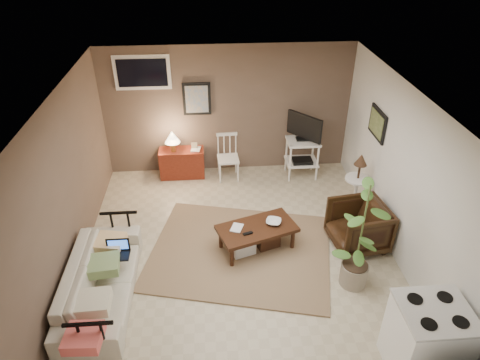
{
  "coord_description": "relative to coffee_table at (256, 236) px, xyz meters",
  "views": [
    {
      "loc": [
        -0.34,
        -4.77,
        4.25
      ],
      "look_at": [
        0.06,
        0.35,
        1.04
      ],
      "focal_mm": 32.0,
      "sensor_mm": 36.0,
      "label": 1
    }
  ],
  "objects": [
    {
      "name": "floor",
      "position": [
        -0.27,
        -0.07,
        -0.24
      ],
      "size": [
        5.0,
        5.0,
        0.0
      ],
      "primitive_type": "plane",
      "color": "#C1B293",
      "rests_on": "ground"
    },
    {
      "name": "art_back",
      "position": [
        -0.82,
        2.41,
        1.21
      ],
      "size": [
        0.5,
        0.03,
        0.6
      ],
      "primitive_type": "cube",
      "color": "black"
    },
    {
      "name": "art_right",
      "position": [
        1.95,
        0.98,
        1.28
      ],
      "size": [
        0.03,
        0.6,
        0.45
      ],
      "primitive_type": "cube",
      "color": "black"
    },
    {
      "name": "window",
      "position": [
        -1.72,
        2.41,
        1.71
      ],
      "size": [
        0.96,
        0.03,
        0.6
      ],
      "primitive_type": "cube",
      "color": "white"
    },
    {
      "name": "rug",
      "position": [
        -0.24,
        -0.06,
        -0.22
      ],
      "size": [
        2.99,
        2.61,
        0.02
      ],
      "primitive_type": "cube",
      "rotation": [
        0.0,
        0.0,
        -0.24
      ],
      "color": "#86644E",
      "rests_on": "floor"
    },
    {
      "name": "coffee_table",
      "position": [
        0.0,
        0.0,
        0.0
      ],
      "size": [
        1.25,
        0.91,
        0.42
      ],
      "color": "#391B0F",
      "rests_on": "floor"
    },
    {
      "name": "sofa",
      "position": [
        -2.07,
        -0.8,
        0.15
      ],
      "size": [
        0.58,
        1.98,
        0.77
      ],
      "primitive_type": "imported",
      "rotation": [
        0.0,
        0.0,
        1.57
      ],
      "color": "beige",
      "rests_on": "floor"
    },
    {
      "name": "sofa_pillows",
      "position": [
        -2.03,
        -1.03,
        0.24
      ],
      "size": [
        0.38,
        1.88,
        0.13
      ],
      "primitive_type": null,
      "color": "beige",
      "rests_on": "sofa"
    },
    {
      "name": "sofa_end_rails",
      "position": [
        -1.96,
        -0.8,
        0.1
      ],
      "size": [
        0.53,
        1.98,
        0.67
      ],
      "primitive_type": null,
      "color": "black",
      "rests_on": "floor"
    },
    {
      "name": "laptop",
      "position": [
        -1.88,
        -0.46,
        0.26
      ],
      "size": [
        0.3,
        0.22,
        0.21
      ],
      "color": "black",
      "rests_on": "sofa"
    },
    {
      "name": "red_console",
      "position": [
        -1.17,
        2.19,
        0.09
      ],
      "size": [
        0.82,
        0.37,
        0.95
      ],
      "color": "maroon",
      "rests_on": "floor"
    },
    {
      "name": "spindle_chair",
      "position": [
        -0.3,
        2.07,
        0.16
      ],
      "size": [
        0.4,
        0.4,
        0.85
      ],
      "color": "white",
      "rests_on": "floor"
    },
    {
      "name": "tv_stand",
      "position": [
        1.08,
        2.03,
        0.42
      ],
      "size": [
        0.58,
        0.6,
        1.24
      ],
      "color": "white",
      "rests_on": "floor"
    },
    {
      "name": "side_table",
      "position": [
        1.72,
        0.81,
        0.43
      ],
      "size": [
        0.4,
        0.4,
        1.08
      ],
      "color": "white",
      "rests_on": "floor"
    },
    {
      "name": "armchair",
      "position": [
        1.5,
        -0.03,
        0.15
      ],
      "size": [
        0.8,
        0.84,
        0.77
      ],
      "primitive_type": "imported",
      "rotation": [
        0.0,
        0.0,
        -1.43
      ],
      "color": "black",
      "rests_on": "floor"
    },
    {
      "name": "potted_plant",
      "position": [
        1.22,
        -0.8,
        0.62
      ],
      "size": [
        0.4,
        0.4,
        1.6
      ],
      "color": "gray",
      "rests_on": "floor"
    },
    {
      "name": "stove",
      "position": [
        1.56,
        -2.1,
        0.22
      ],
      "size": [
        0.71,
        0.66,
        0.93
      ],
      "color": "white",
      "rests_on": "floor"
    },
    {
      "name": "bowl",
      "position": [
        0.26,
        0.07,
        0.27
      ],
      "size": [
        0.23,
        0.12,
        0.22
      ],
      "primitive_type": "imported",
      "rotation": [
        0.0,
        0.0,
        -0.32
      ],
      "color": "#391B0F",
      "rests_on": "coffee_table"
    },
    {
      "name": "book_table",
      "position": [
        -0.36,
        0.02,
        0.27
      ],
      "size": [
        0.15,
        0.07,
        0.21
      ],
      "primitive_type": "imported",
      "rotation": [
        0.0,
        0.0,
        -0.37
      ],
      "color": "#391B0F",
      "rests_on": "coffee_table"
    },
    {
      "name": "book_console",
      "position": [
        -0.97,
        2.2,
        0.42
      ],
      "size": [
        0.17,
        0.05,
        0.23
      ],
      "primitive_type": "imported",
      "rotation": [
        0.0,
        0.0,
        -0.17
      ],
      "color": "#391B0F",
      "rests_on": "red_console"
    }
  ]
}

